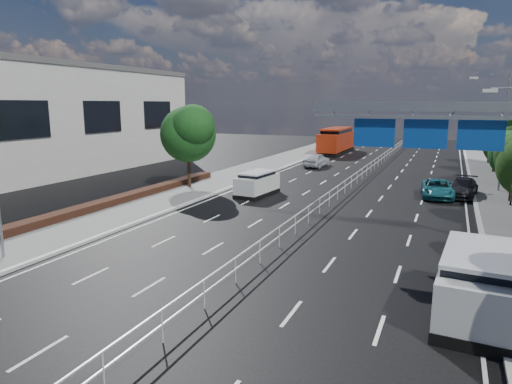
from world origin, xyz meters
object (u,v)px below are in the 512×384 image
at_px(silver_minivan, 478,284).
at_px(parked_car_dark, 462,187).
at_px(red_bus, 337,140).
at_px(near_car_silver, 317,160).
at_px(white_minivan, 257,184).
at_px(near_car_dark, 343,146).
at_px(overhead_gantry, 442,128).
at_px(parked_car_teal, 437,189).

bearing_deg(silver_minivan, parked_car_dark, 94.49).
bearing_deg(red_bus, near_car_silver, -84.79).
bearing_deg(silver_minivan, red_bus, 112.63).
distance_m(white_minivan, near_car_dark, 34.80).
bearing_deg(near_car_silver, overhead_gantry, 123.47).
bearing_deg(white_minivan, red_bus, 98.31).
height_order(silver_minivan, parked_car_teal, silver_minivan).
height_order(parked_car_teal, parked_car_dark, parked_car_dark).
xyz_separation_m(silver_minivan, parked_car_dark, (-0.12, 20.90, -0.41)).
bearing_deg(near_car_dark, silver_minivan, 113.34).
height_order(overhead_gantry, parked_car_teal, overhead_gantry).
relative_size(red_bus, parked_car_dark, 2.50).
relative_size(near_car_silver, parked_car_teal, 0.94).
relative_size(red_bus, near_car_dark, 2.55).
relative_size(white_minivan, near_car_silver, 0.97).
xyz_separation_m(overhead_gantry, near_car_dark, (-13.91, 42.26, -4.86)).
distance_m(red_bus, silver_minivan, 49.66).
bearing_deg(overhead_gantry, parked_car_dark, 83.69).
height_order(near_car_silver, near_car_dark, near_car_silver).
height_order(near_car_silver, parked_car_teal, near_car_silver).
bearing_deg(parked_car_dark, white_minivan, -150.74).
bearing_deg(parked_car_teal, parked_car_dark, 28.47).
bearing_deg(near_car_silver, near_car_dark, -80.66).
distance_m(near_car_silver, near_car_dark, 17.85).
xyz_separation_m(near_car_dark, parked_car_teal, (13.67, -30.31, -0.10)).
bearing_deg(overhead_gantry, white_minivan, 149.31).
relative_size(near_car_dark, parked_car_dark, 0.98).
relative_size(overhead_gantry, near_car_dark, 2.26).
xyz_separation_m(red_bus, parked_car_dark, (15.61, -26.20, -1.13)).
distance_m(parked_car_teal, parked_car_dark, 2.01).
height_order(silver_minivan, parked_car_dark, silver_minivan).
bearing_deg(silver_minivan, near_car_silver, 118.16).
height_order(red_bus, parked_car_dark, red_bus).
distance_m(near_car_silver, parked_car_teal, 17.72).
height_order(red_bus, near_car_dark, red_bus).
bearing_deg(silver_minivan, parked_car_teal, 99.36).
relative_size(silver_minivan, parked_car_dark, 1.18).
xyz_separation_m(red_bus, parked_car_teal, (13.93, -27.30, -1.15)).
distance_m(red_bus, parked_car_dark, 30.52).
relative_size(white_minivan, silver_minivan, 0.79).
bearing_deg(white_minivan, near_car_silver, 96.18).
height_order(white_minivan, parked_car_dark, white_minivan).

